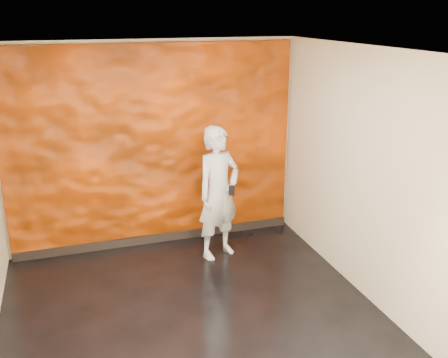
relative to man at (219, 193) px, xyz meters
The scene contains 5 objects.
room 1.55m from the man, 118.56° to the right, with size 4.02×4.02×2.81m.
feature_wall 1.09m from the man, 136.24° to the left, with size 3.90×0.06×2.75m, color #C23C00.
baseboard 1.25m from the man, 137.99° to the left, with size 3.90×0.04×0.12m, color black.
man is the anchor object (origin of this frame).
phone 0.26m from the man, 65.14° to the right, with size 0.07×0.01×0.14m, color black.
Camera 1 is at (-1.13, -4.52, 3.15)m, focal length 40.00 mm.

